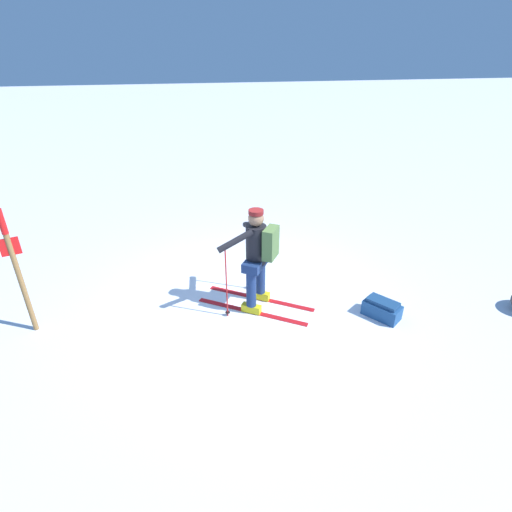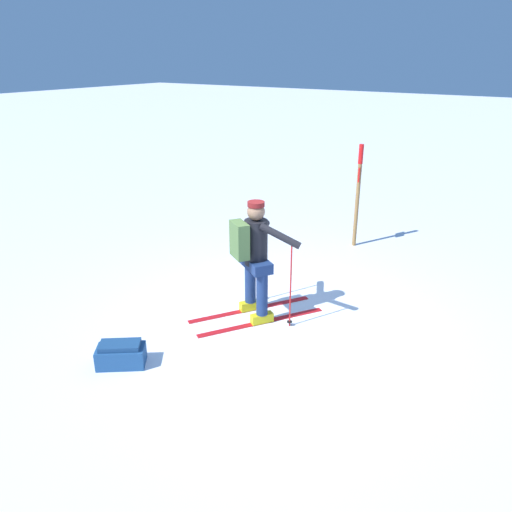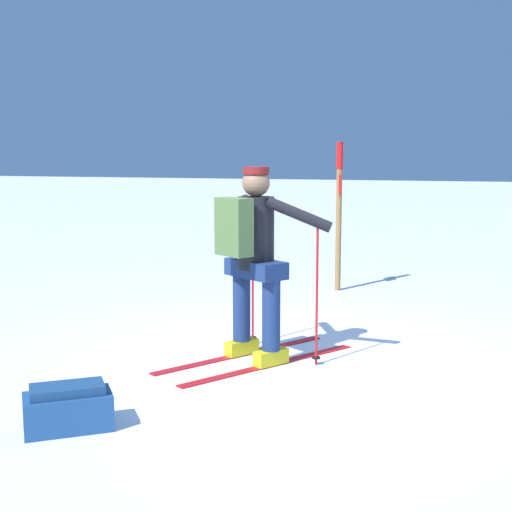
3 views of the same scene
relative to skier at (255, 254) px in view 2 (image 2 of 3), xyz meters
name	(u,v)px [view 2 (image 2 of 3)]	position (x,y,z in m)	size (l,w,h in m)	color
ground_plane	(276,318)	(0.13, -0.27, -0.91)	(80.00, 80.00, 0.00)	white
skier	(255,254)	(0.00, 0.00, 0.00)	(1.77, 1.38, 1.62)	red
dropped_backpack	(121,355)	(-1.79, 0.65, -0.78)	(0.55, 0.60, 0.29)	navy
trail_marker	(358,187)	(3.27, -0.06, 0.20)	(0.24, 0.09, 1.87)	olive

